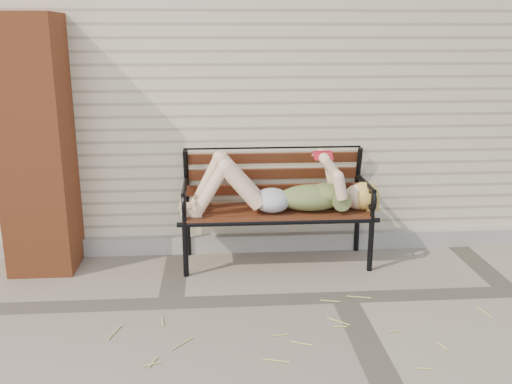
{
  "coord_description": "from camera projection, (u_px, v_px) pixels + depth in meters",
  "views": [
    {
      "loc": [
        -0.91,
        -3.72,
        1.86
      ],
      "look_at": [
        -0.6,
        0.58,
        0.65
      ],
      "focal_mm": 40.0,
      "sensor_mm": 36.0,
      "label": 1
    }
  ],
  "objects": [
    {
      "name": "house_wall",
      "position": [
        292.0,
        64.0,
        6.61
      ],
      "size": [
        8.0,
        4.0,
        3.0
      ],
      "primitive_type": "cube",
      "color": "beige",
      "rests_on": "ground"
    },
    {
      "name": "ground",
      "position": [
        344.0,
        297.0,
        4.14
      ],
      "size": [
        80.0,
        80.0,
        0.0
      ],
      "primitive_type": "plane",
      "color": "gray",
      "rests_on": "ground"
    },
    {
      "name": "straw_scatter",
      "position": [
        273.0,
        382.0,
        3.12
      ],
      "size": [
        2.96,
        1.43,
        0.01
      ],
      "color": "tan",
      "rests_on": "ground"
    },
    {
      "name": "brick_pillar",
      "position": [
        36.0,
        147.0,
        4.43
      ],
      "size": [
        0.5,
        0.5,
        2.0
      ],
      "primitive_type": "cube",
      "color": "#9C4723",
      "rests_on": "ground"
    },
    {
      "name": "reading_woman",
      "position": [
        279.0,
        189.0,
        4.57
      ],
      "size": [
        1.58,
        0.36,
        0.5
      ],
      "color": "#092D43",
      "rests_on": "ground"
    },
    {
      "name": "garden_bench",
      "position": [
        275.0,
        189.0,
        4.7
      ],
      "size": [
        1.67,
        0.66,
        1.08
      ],
      "color": "black",
      "rests_on": "ground"
    },
    {
      "name": "foundation_strip",
      "position": [
        320.0,
        241.0,
        5.05
      ],
      "size": [
        8.0,
        0.1,
        0.15
      ],
      "primitive_type": "cube",
      "color": "#A29D92",
      "rests_on": "ground"
    }
  ]
}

